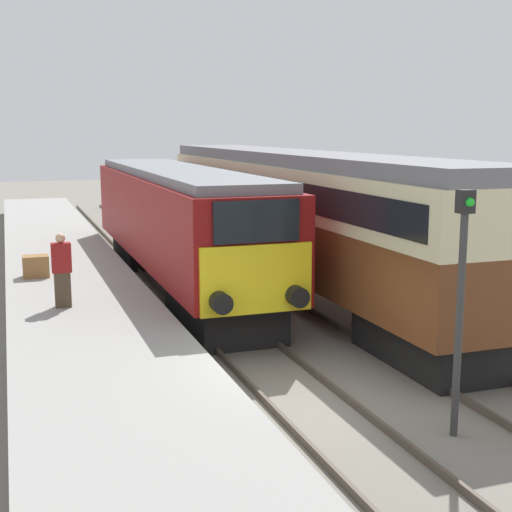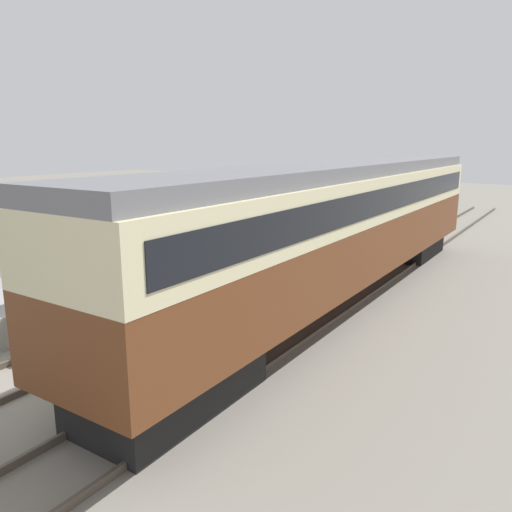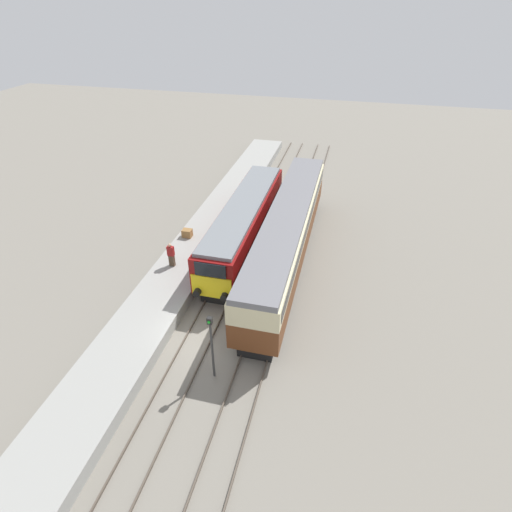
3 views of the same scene
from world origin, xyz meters
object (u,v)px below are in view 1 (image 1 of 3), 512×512
object	(u,v)px
locomotive	(177,221)
person_on_platform	(62,271)
passenger_carriage	(295,206)
luggage_crate	(36,266)
signal_post	(461,293)

from	to	relation	value
locomotive	person_on_platform	size ratio (longest dim) A/B	8.79
passenger_carriage	locomotive	bearing A→B (deg)	160.50
luggage_crate	locomotive	bearing A→B (deg)	11.71
locomotive	signal_post	world-z (taller)	signal_post
locomotive	luggage_crate	bearing A→B (deg)	-168.29
locomotive	signal_post	bearing A→B (deg)	-82.00
signal_post	locomotive	bearing A→B (deg)	98.00
locomotive	passenger_carriage	world-z (taller)	passenger_carriage
locomotive	luggage_crate	xyz separation A→B (m)	(-4.23, -0.88, -0.98)
person_on_platform	luggage_crate	size ratio (longest dim) A/B	2.46
passenger_carriage	signal_post	bearing A→B (deg)	-98.87
person_on_platform	signal_post	world-z (taller)	signal_post
locomotive	person_on_platform	world-z (taller)	locomotive
luggage_crate	signal_post	bearing A→B (deg)	-62.15
signal_post	passenger_carriage	bearing A→B (deg)	81.13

